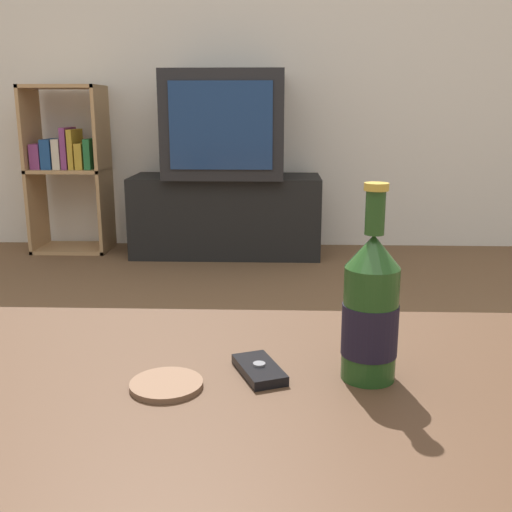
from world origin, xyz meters
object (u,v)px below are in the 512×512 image
tv_stand (226,215)px  television (225,124)px  beer_bottle (370,311)px  cell_phone (259,370)px  bookshelf (68,164)px

tv_stand → television: bearing=-90.0°
beer_bottle → cell_phone: bearing=178.1°
bookshelf → beer_bottle: 3.05m
cell_phone → television: bearing=74.0°
television → cell_phone: bearing=-84.1°
beer_bottle → bookshelf: bearing=116.6°
tv_stand → beer_bottle: 2.71m
tv_stand → beer_bottle: bearing=-80.9°
tv_stand → cell_phone: size_ratio=9.63×
bookshelf → tv_stand: bearing=-4.1°
television → bookshelf: (-0.94, 0.07, -0.23)m
bookshelf → beer_bottle: bookshelf is taller
bookshelf → cell_phone: size_ratio=8.63×
tv_stand → bookshelf: bookshelf is taller
television → bookshelf: bearing=175.7°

